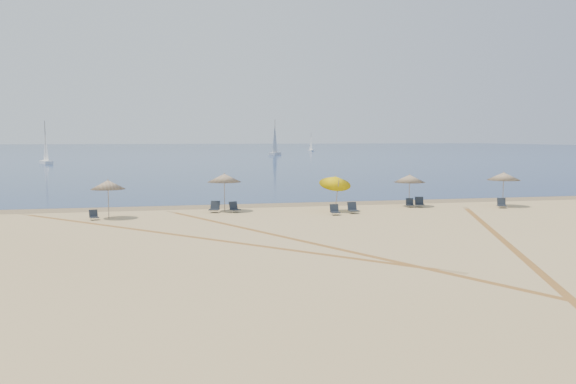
# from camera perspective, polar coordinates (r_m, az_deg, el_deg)

# --- Properties ---
(ground) EXTENTS (160.00, 160.00, 0.00)m
(ground) POSITION_cam_1_polar(r_m,az_deg,el_deg) (20.63, 12.19, -8.63)
(ground) COLOR tan
(ground) RESTS_ON ground
(ocean) EXTENTS (500.00, 500.00, 0.00)m
(ocean) POSITION_cam_1_polar(r_m,az_deg,el_deg) (243.38, -10.48, 4.04)
(ocean) COLOR #0C2151
(ocean) RESTS_ON ground
(wet_sand) EXTENTS (500.00, 500.00, 0.00)m
(wet_sand) POSITION_cam_1_polar(r_m,az_deg,el_deg) (43.29, -1.14, -1.23)
(wet_sand) COLOR olive
(wet_sand) RESTS_ON ground
(umbrella_1) EXTENTS (2.07, 2.07, 2.39)m
(umbrella_1) POSITION_cam_1_polar(r_m,az_deg,el_deg) (37.54, -16.90, 0.68)
(umbrella_1) COLOR gray
(umbrella_1) RESTS_ON ground
(umbrella_2) EXTENTS (2.26, 2.26, 2.56)m
(umbrella_2) POSITION_cam_1_polar(r_m,az_deg,el_deg) (39.63, -6.13, 1.35)
(umbrella_2) COLOR gray
(umbrella_2) RESTS_ON ground
(umbrella_3) EXTENTS (2.10, 2.16, 2.72)m
(umbrella_3) POSITION_cam_1_polar(r_m,az_deg,el_deg) (39.36, 4.57, 1.12)
(umbrella_3) COLOR gray
(umbrella_3) RESTS_ON ground
(umbrella_4) EXTENTS (2.22, 2.22, 2.33)m
(umbrella_4) POSITION_cam_1_polar(r_m,az_deg,el_deg) (43.07, 11.58, 1.28)
(umbrella_4) COLOR gray
(umbrella_4) RESTS_ON ground
(umbrella_5) EXTENTS (2.33, 2.33, 2.49)m
(umbrella_5) POSITION_cam_1_polar(r_m,az_deg,el_deg) (44.91, 19.99, 1.43)
(umbrella_5) COLOR gray
(umbrella_5) RESTS_ON ground
(chair_1) EXTENTS (0.64, 0.70, 0.60)m
(chair_1) POSITION_cam_1_polar(r_m,az_deg,el_deg) (37.26, -18.14, -2.15)
(chair_1) COLOR black
(chair_1) RESTS_ON ground
(chair_2) EXTENTS (0.83, 0.89, 0.74)m
(chair_2) POSITION_cam_1_polar(r_m,az_deg,el_deg) (39.22, -7.06, -1.48)
(chair_2) COLOR black
(chair_2) RESTS_ON ground
(chair_3) EXTENTS (0.79, 0.84, 0.70)m
(chair_3) POSITION_cam_1_polar(r_m,az_deg,el_deg) (39.11, -5.17, -1.50)
(chair_3) COLOR black
(chair_3) RESTS_ON ground
(chair_4) EXTENTS (0.59, 0.68, 0.67)m
(chair_4) POSITION_cam_1_polar(r_m,az_deg,el_deg) (37.76, 4.50, -1.76)
(chair_4) COLOR black
(chair_4) RESTS_ON ground
(chair_5) EXTENTS (0.62, 0.72, 0.73)m
(chair_5) POSITION_cam_1_polar(r_m,az_deg,el_deg) (38.65, 6.24, -1.58)
(chair_5) COLOR black
(chair_5) RESTS_ON ground
(chair_6) EXTENTS (0.67, 0.73, 0.63)m
(chair_6) POSITION_cam_1_polar(r_m,az_deg,el_deg) (42.67, 11.61, -1.07)
(chair_6) COLOR black
(chair_6) RESTS_ON ground
(chair_7) EXTENTS (0.75, 0.83, 0.71)m
(chair_7) POSITION_cam_1_polar(r_m,az_deg,el_deg) (42.94, 12.51, -1.00)
(chair_7) COLOR black
(chair_7) RESTS_ON ground
(chair_8) EXTENTS (0.78, 0.83, 0.68)m
(chair_8) POSITION_cam_1_polar(r_m,az_deg,el_deg) (43.99, 19.82, -1.05)
(chair_8) COLOR black
(chair_8) RESTS_ON ground
(sailboat_0) EXTENTS (1.17, 4.43, 6.58)m
(sailboat_0) POSITION_cam_1_polar(r_m,az_deg,el_deg) (209.77, 2.22, 4.48)
(sailboat_0) COLOR white
(sailboat_0) RESTS_ON ocean
(sailboat_1) EXTENTS (4.54, 6.55, 9.73)m
(sailboat_1) POSITION_cam_1_polar(r_m,az_deg,el_deg) (164.04, -1.27, 4.60)
(sailboat_1) COLOR white
(sailboat_1) RESTS_ON ocean
(sailboat_2) EXTENTS (3.20, 5.46, 7.94)m
(sailboat_2) POSITION_cam_1_polar(r_m,az_deg,el_deg) (118.49, -22.23, 3.68)
(sailboat_2) COLOR white
(sailboat_2) RESTS_ON ocean
(tire_tracks) EXTENTS (53.28, 44.26, 0.00)m
(tire_tracks) POSITION_cam_1_polar(r_m,az_deg,el_deg) (28.68, 3.71, -4.59)
(tire_tracks) COLOR tan
(tire_tracks) RESTS_ON ground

